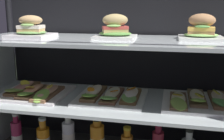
% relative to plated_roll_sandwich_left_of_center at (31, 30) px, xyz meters
% --- Properties ---
extents(case_frame, '(1.42, 0.53, 0.94)m').
position_rel_plated_roll_sandwich_left_of_center_xyz_m(case_frame, '(0.41, 0.17, -0.19)').
color(case_frame, black).
rests_on(case_frame, ground).
extents(riser_lower_tier, '(1.36, 0.46, 0.31)m').
position_rel_plated_roll_sandwich_left_of_center_xyz_m(riser_lower_tier, '(0.41, 0.01, -0.51)').
color(riser_lower_tier, silver).
rests_on(riser_lower_tier, case_base_deck).
extents(shelf_lower_glass, '(1.37, 0.48, 0.02)m').
position_rel_plated_roll_sandwich_left_of_center_xyz_m(shelf_lower_glass, '(0.41, 0.01, -0.35)').
color(shelf_lower_glass, silver).
rests_on(shelf_lower_glass, riser_lower_tier).
extents(riser_upper_tier, '(1.36, 0.46, 0.29)m').
position_rel_plated_roll_sandwich_left_of_center_xyz_m(riser_upper_tier, '(0.41, 0.01, -0.20)').
color(riser_upper_tier, silver).
rests_on(riser_upper_tier, shelf_lower_glass).
extents(shelf_upper_glass, '(1.37, 0.48, 0.02)m').
position_rel_plated_roll_sandwich_left_of_center_xyz_m(shelf_upper_glass, '(0.41, 0.01, -0.05)').
color(shelf_upper_glass, silver).
rests_on(shelf_upper_glass, riser_upper_tier).
extents(plated_roll_sandwich_left_of_center, '(0.20, 0.20, 0.11)m').
position_rel_plated_roll_sandwich_left_of_center_xyz_m(plated_roll_sandwich_left_of_center, '(0.00, 0.00, 0.00)').
color(plated_roll_sandwich_left_of_center, white).
rests_on(plated_roll_sandwich_left_of_center, shelf_upper_glass).
extents(plated_roll_sandwich_near_right_corner, '(0.19, 0.19, 0.12)m').
position_rel_plated_roll_sandwich_left_of_center_xyz_m(plated_roll_sandwich_near_right_corner, '(0.42, 0.04, 0.00)').
color(plated_roll_sandwich_near_right_corner, white).
rests_on(plated_roll_sandwich_near_right_corner, shelf_upper_glass).
extents(plated_roll_sandwich_right_of_center, '(0.20, 0.20, 0.12)m').
position_rel_plated_roll_sandwich_left_of_center_xyz_m(plated_roll_sandwich_right_of_center, '(0.83, 0.08, 0.01)').
color(plated_roll_sandwich_right_of_center, white).
rests_on(plated_roll_sandwich_right_of_center, shelf_upper_glass).
extents(open_sandwich_tray_near_left_corner, '(0.34, 0.34, 0.06)m').
position_rel_plated_roll_sandwich_left_of_center_xyz_m(open_sandwich_tray_near_left_corner, '(-0.00, -0.01, -0.32)').
color(open_sandwich_tray_near_left_corner, white).
rests_on(open_sandwich_tray_near_left_corner, shelf_lower_glass).
extents(open_sandwich_tray_left_of_center, '(0.34, 0.33, 0.06)m').
position_rel_plated_roll_sandwich_left_of_center_xyz_m(open_sandwich_tray_left_of_center, '(0.41, 0.02, -0.32)').
color(open_sandwich_tray_left_of_center, white).
rests_on(open_sandwich_tray_left_of_center, shelf_lower_glass).
extents(open_sandwich_tray_far_left, '(0.34, 0.34, 0.06)m').
position_rel_plated_roll_sandwich_left_of_center_xyz_m(open_sandwich_tray_far_left, '(0.83, 0.03, -0.32)').
color(open_sandwich_tray_far_left, white).
rests_on(open_sandwich_tray_far_left, shelf_lower_glass).
extents(juice_bottle_back_right, '(0.06, 0.06, 0.21)m').
position_rel_plated_roll_sandwich_left_of_center_xyz_m(juice_bottle_back_right, '(-0.13, -0.00, -0.59)').
color(juice_bottle_back_right, '#931F47').
rests_on(juice_bottle_back_right, case_base_deck).
extents(juice_bottle_back_center, '(0.07, 0.07, 0.20)m').
position_rel_plated_roll_sandwich_left_of_center_xyz_m(juice_bottle_back_center, '(0.03, -0.01, -0.59)').
color(juice_bottle_back_center, orange).
rests_on(juice_bottle_back_center, case_base_deck).
extents(juice_bottle_front_fourth, '(0.07, 0.07, 0.24)m').
position_rel_plated_roll_sandwich_left_of_center_xyz_m(juice_bottle_front_fourth, '(0.18, 0.00, -0.57)').
color(juice_bottle_front_fourth, white).
rests_on(juice_bottle_front_fourth, case_base_deck).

